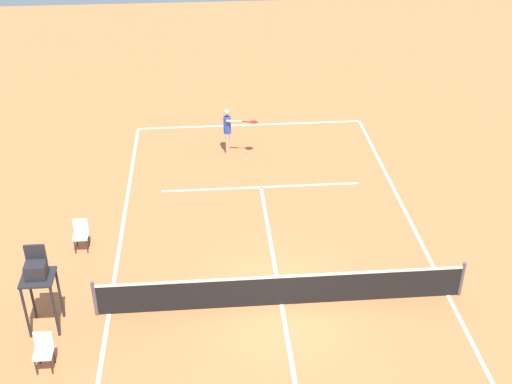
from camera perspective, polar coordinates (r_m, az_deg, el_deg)
ground_plane at (r=18.02m, az=2.19°, el=-9.58°), size 60.00×60.00×0.00m
court_lines at (r=18.02m, az=2.19°, el=-9.57°), size 9.21×22.49×0.01m
tennis_net at (r=17.70m, az=2.22°, el=-8.36°), size 9.81×0.10×1.07m
player_serving at (r=24.78m, az=-2.36°, el=5.56°), size 1.27×0.75×1.79m
tennis_ball at (r=24.66m, az=-0.79°, el=2.75°), size 0.07×0.07×0.07m
umpire_chair at (r=17.19m, az=-18.18°, el=-6.86°), size 0.80×0.80×2.41m
courtside_chair_near at (r=16.76m, az=-17.71°, el=-12.72°), size 0.44×0.46×0.95m
courtside_chair_mid at (r=20.38m, az=-14.76°, el=-3.43°), size 0.44×0.46×0.95m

